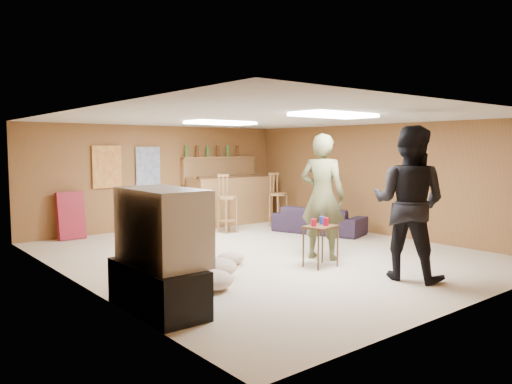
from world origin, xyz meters
TOP-DOWN VIEW (x-y plane):
  - ground at (0.00, 0.00)m, footprint 7.00×7.00m
  - ceiling at (0.00, 0.00)m, footprint 6.00×7.00m
  - wall_back at (0.00, 3.50)m, footprint 6.00×0.02m
  - wall_front at (0.00, -3.50)m, footprint 6.00×0.02m
  - wall_left at (-3.00, 0.00)m, footprint 0.02×7.00m
  - wall_right at (3.00, 0.00)m, footprint 0.02×7.00m
  - tv_stand at (-2.72, -1.50)m, footprint 0.55×1.30m
  - dvd_box at (-2.50, -1.50)m, footprint 0.35×0.50m
  - tv_body at (-2.65, -1.50)m, footprint 0.60×1.10m
  - tv_screen at (-2.34, -1.50)m, footprint 0.02×0.95m
  - bar_counter at (1.50, 2.95)m, footprint 2.00×0.60m
  - bar_lip at (1.50, 2.70)m, footprint 2.10×0.12m
  - bar_shelf at (1.50, 3.40)m, footprint 2.00×0.18m
  - bar_backing at (1.50, 3.42)m, footprint 2.00×0.14m
  - poster_left at (-1.20, 3.46)m, footprint 0.60×0.03m
  - poster_right at (-0.30, 3.46)m, footprint 0.55×0.03m
  - folding_chair_stack at (-2.00, 3.30)m, footprint 0.50×0.26m
  - ceiling_panel_front at (0.00, -1.50)m, footprint 1.20×0.60m
  - ceiling_panel_back at (0.00, 1.20)m, footprint 1.20×0.60m
  - person_olive at (0.47, -0.85)m, footprint 0.70×0.83m
  - person_black at (0.48, -2.39)m, footprint 1.01×1.16m
  - sofa at (2.16, 0.83)m, footprint 1.26×1.97m
  - tray_table at (0.06, -1.21)m, footprint 0.53×0.46m
  - cup_red_near at (-0.05, -1.18)m, footprint 0.10×0.10m
  - cup_red_far at (0.12, -1.26)m, footprint 0.10×0.10m
  - cup_blue at (0.18, -1.13)m, footprint 0.11×0.11m
  - bar_stool_left at (0.74, 2.03)m, footprint 0.42×0.42m
  - bar_stool_right at (2.05, 1.95)m, footprint 0.51×0.51m
  - cushion_near_tv at (-1.41, -0.71)m, footprint 0.70×0.70m
  - cushion_mid at (-0.86, -0.25)m, footprint 0.54×0.54m
  - cushion_far at (-1.84, -1.21)m, footprint 0.56×0.56m
  - bottle_row at (1.30, 3.38)m, footprint 1.48×0.08m

SIDE VIEW (x-z plane):
  - ground at x=0.00m, z-range 0.00..0.00m
  - cushion_mid at x=-0.86m, z-range 0.00..0.18m
  - cushion_far at x=-1.84m, z-range 0.00..0.24m
  - cushion_near_tv at x=-1.41m, z-range 0.00..0.25m
  - dvd_box at x=-2.50m, z-range 0.11..0.19m
  - tv_stand at x=-2.72m, z-range 0.00..0.50m
  - sofa at x=2.16m, z-range 0.00..0.54m
  - tray_table at x=0.06m, z-range 0.00..0.60m
  - folding_chair_stack at x=-2.00m, z-range -0.01..0.91m
  - bar_counter at x=1.50m, z-range 0.00..1.10m
  - bar_stool_left at x=0.74m, z-range 0.00..1.21m
  - cup_red_near at x=-0.05m, z-range 0.60..0.71m
  - cup_blue at x=0.18m, z-range 0.60..0.72m
  - bar_stool_right at x=2.05m, z-range 0.00..1.32m
  - cup_red_far at x=0.12m, z-range 0.60..0.72m
  - tv_body at x=-2.65m, z-range 0.50..1.30m
  - tv_screen at x=-2.34m, z-range 0.57..1.23m
  - person_olive at x=0.47m, z-range 0.00..1.95m
  - person_black at x=0.48m, z-range 0.00..2.01m
  - wall_back at x=0.00m, z-range 0.00..2.20m
  - wall_front at x=0.00m, z-range 0.00..2.20m
  - wall_left at x=-3.00m, z-range 0.00..2.20m
  - wall_right at x=3.00m, z-range 0.00..2.20m
  - bar_lip at x=1.50m, z-range 1.08..1.12m
  - bar_backing at x=1.50m, z-range 0.90..1.50m
  - poster_left at x=-1.20m, z-range 0.93..1.78m
  - poster_right at x=-0.30m, z-range 0.95..1.75m
  - bar_shelf at x=1.50m, z-range 1.48..1.52m
  - bottle_row at x=1.30m, z-range 1.52..1.78m
  - ceiling_panel_front at x=0.00m, z-range 2.15..2.19m
  - ceiling_panel_back at x=0.00m, z-range 2.15..2.19m
  - ceiling at x=0.00m, z-range 2.19..2.21m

